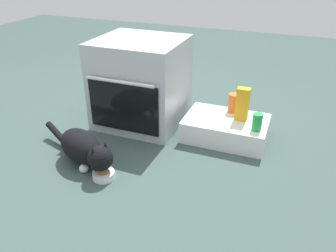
% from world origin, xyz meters
% --- Properties ---
extents(ground, '(8.00, 8.00, 0.00)m').
position_xyz_m(ground, '(0.00, 0.00, 0.00)').
color(ground, '#384C47').
extents(oven, '(0.64, 0.63, 0.67)m').
position_xyz_m(oven, '(0.01, 0.40, 0.33)').
color(oven, '#B7BABF').
rests_on(oven, ground).
extents(pantry_cabinet, '(0.59, 0.40, 0.16)m').
position_xyz_m(pantry_cabinet, '(0.69, 0.38, 0.08)').
color(pantry_cabinet, white).
rests_on(pantry_cabinet, ground).
extents(food_bowl, '(0.14, 0.14, 0.08)m').
position_xyz_m(food_bowl, '(0.12, -0.38, 0.03)').
color(food_bowl, white).
rests_on(food_bowl, ground).
extents(cat, '(0.72, 0.39, 0.23)m').
position_xyz_m(cat, '(-0.07, -0.29, 0.12)').
color(cat, black).
rests_on(cat, ground).
extents(sauce_jar, '(0.08, 0.08, 0.14)m').
position_xyz_m(sauce_jar, '(0.71, 0.52, 0.23)').
color(sauce_jar, '#D16023').
rests_on(sauce_jar, pantry_cabinet).
extents(juice_carton, '(0.09, 0.06, 0.24)m').
position_xyz_m(juice_carton, '(0.79, 0.40, 0.28)').
color(juice_carton, orange).
rests_on(juice_carton, pantry_cabinet).
extents(soda_can, '(0.07, 0.07, 0.12)m').
position_xyz_m(soda_can, '(0.92, 0.29, 0.22)').
color(soda_can, green).
rests_on(soda_can, pantry_cabinet).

